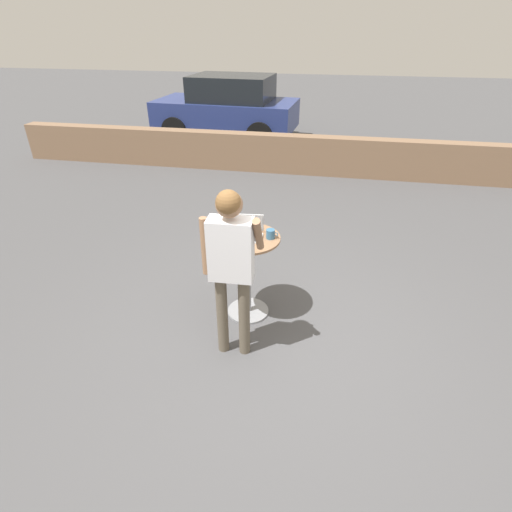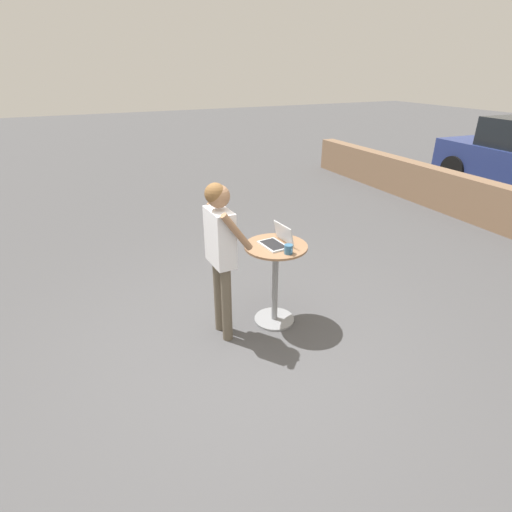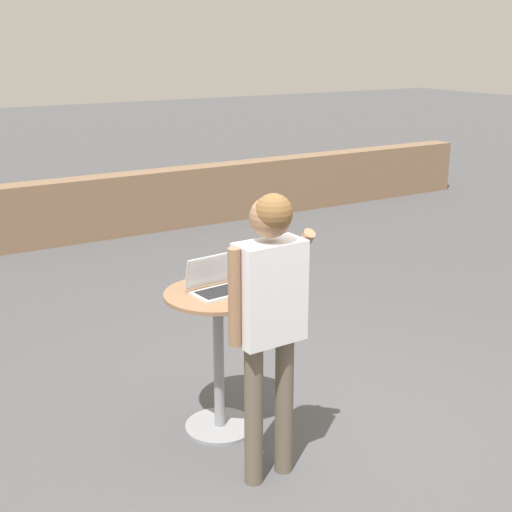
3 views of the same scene
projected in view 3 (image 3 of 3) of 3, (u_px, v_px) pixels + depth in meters
ground_plane at (314, 449)px, 4.59m from camera, size 50.00×50.00×0.00m
pavement_kerb at (55, 213)px, 9.06m from camera, size 13.63×0.35×0.81m
cafe_table at (219, 343)px, 4.66m from camera, size 0.70×0.70×0.98m
laptop at (216, 285)px, 4.56m from camera, size 0.36×0.30×0.23m
coffee_mug at (249, 278)px, 4.68m from camera, size 0.13×0.09×0.10m
standing_person at (270, 302)px, 3.99m from camera, size 0.54×0.39×1.75m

